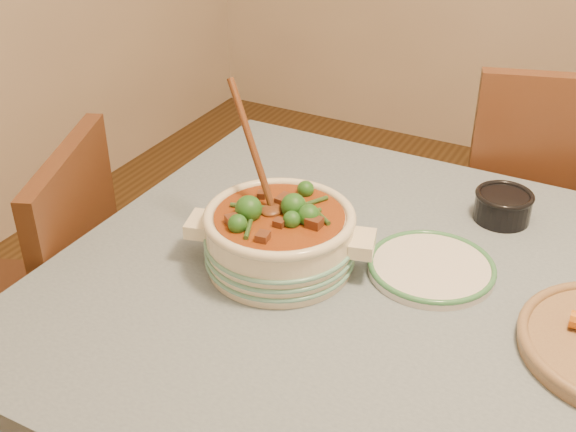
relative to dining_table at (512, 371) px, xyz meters
The scene contains 6 objects.
dining_table is the anchor object (origin of this frame).
stew_casserole 0.47m from the dining_table, behind, with size 0.36×0.33×0.33m.
white_plate 0.23m from the dining_table, 154.09° to the left, with size 0.29×0.29×0.02m.
condiment_bowl 0.38m from the dining_table, 108.90° to the left, with size 0.15×0.15×0.06m.
chair_far 0.79m from the dining_table, 95.26° to the left, with size 0.57×0.57×0.98m.
chair_left 1.05m from the dining_table, behind, with size 0.54×0.54×0.89m.
Camera 1 is at (0.09, -1.00, 1.54)m, focal length 45.00 mm.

